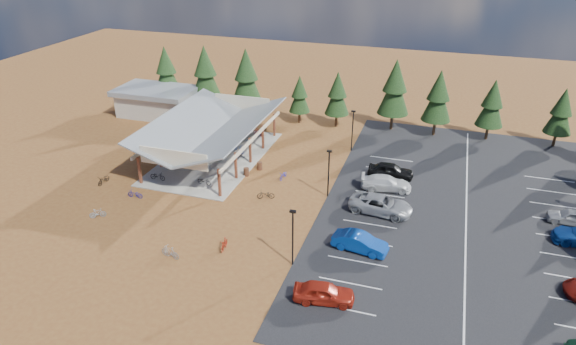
{
  "coord_description": "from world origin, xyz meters",
  "views": [
    {
      "loc": [
        15.11,
        -42.71,
        25.55
      ],
      "look_at": [
        1.07,
        1.01,
        2.59
      ],
      "focal_mm": 32.0,
      "sensor_mm": 36.0,
      "label": 1
    }
  ],
  "objects": [
    {
      "name": "bike_6",
      "position": [
        -7.89,
        9.03,
        0.59
      ],
      "size": [
        1.98,
        1.15,
        0.99
      ],
      "primitive_type": "imported",
      "rotation": [
        0.0,
        0.0,
        1.29
      ],
      "color": "#26449B",
      "rests_on": "concrete_pad"
    },
    {
      "name": "bike_pavilion",
      "position": [
        -10.0,
        7.0,
        3.82
      ],
      "size": [
        11.65,
        19.4,
        4.97
      ],
      "color": "#4F2616",
      "rests_on": "concrete_pad"
    },
    {
      "name": "ground",
      "position": [
        0.0,
        0.0,
        0.0
      ],
      "size": [
        140.0,
        140.0,
        0.0
      ],
      "primitive_type": "plane",
      "color": "brown",
      "rests_on": "ground"
    },
    {
      "name": "pine_0",
      "position": [
        -24.56,
        22.27,
        5.42
      ],
      "size": [
        3.81,
        3.81,
        8.87
      ],
      "color": "#382314",
      "rests_on": "ground"
    },
    {
      "name": "pine_1",
      "position": [
        -17.84,
        21.55,
        5.88
      ],
      "size": [
        4.13,
        4.13,
        9.63
      ],
      "color": "#382314",
      "rests_on": "ground"
    },
    {
      "name": "car_0",
      "position": [
        8.53,
        -13.59,
        0.81
      ],
      "size": [
        4.77,
        2.56,
        1.54
      ],
      "primitive_type": "imported",
      "rotation": [
        0.0,
        0.0,
        1.74
      ],
      "color": "#9F2213",
      "rests_on": "asphalt_lot"
    },
    {
      "name": "car_1",
      "position": [
        9.86,
        -6.39,
        0.82
      ],
      "size": [
        4.94,
        2.31,
        1.57
      ],
      "primitive_type": "imported",
      "rotation": [
        0.0,
        0.0,
        1.43
      ],
      "color": "navy",
      "rests_on": "asphalt_lot"
    },
    {
      "name": "lamp_post_1",
      "position": [
        5.0,
        2.0,
        2.98
      ],
      "size": [
        0.5,
        0.25,
        5.14
      ],
      "color": "black",
      "rests_on": "ground"
    },
    {
      "name": "bike_7",
      "position": [
        -7.31,
        14.68,
        0.62
      ],
      "size": [
        1.78,
        0.98,
        1.03
      ],
      "primitive_type": "imported",
      "rotation": [
        0.0,
        0.0,
        1.27
      ],
      "color": "maroon",
      "rests_on": "concrete_pad"
    },
    {
      "name": "bike_1",
      "position": [
        -11.6,
        3.99,
        0.62
      ],
      "size": [
        1.79,
        0.98,
        1.03
      ],
      "primitive_type": "imported",
      "rotation": [
        0.0,
        0.0,
        1.26
      ],
      "color": "gray",
      "rests_on": "concrete_pad"
    },
    {
      "name": "lamp_post_0",
      "position": [
        5.0,
        -10.0,
        2.98
      ],
      "size": [
        0.5,
        0.25,
        5.14
      ],
      "color": "black",
      "rests_on": "ground"
    },
    {
      "name": "asphalt_lot",
      "position": [
        18.5,
        3.0,
        0.02
      ],
      "size": [
        27.0,
        44.0,
        0.04
      ],
      "primitive_type": "cube",
      "color": "black",
      "rests_on": "ground"
    },
    {
      "name": "bike_13",
      "position": [
        -4.99,
        -12.22,
        0.55
      ],
      "size": [
        1.91,
        0.89,
        1.11
      ],
      "primitive_type": "imported",
      "rotation": [
        0.0,
        0.0,
        4.51
      ],
      "color": "gray",
      "rests_on": "ground"
    },
    {
      "name": "car_2",
      "position": [
        10.6,
        0.43,
        0.88
      ],
      "size": [
        6.3,
        3.41,
        1.68
      ],
      "primitive_type": "imported",
      "rotation": [
        0.0,
        0.0,
        1.47
      ],
      "color": "gray",
      "rests_on": "asphalt_lot"
    },
    {
      "name": "pine_2",
      "position": [
        -11.41,
        21.11,
        5.97
      ],
      "size": [
        4.19,
        4.19,
        9.77
      ],
      "color": "#382314",
      "rests_on": "ground"
    },
    {
      "name": "outbuilding",
      "position": [
        -24.0,
        18.0,
        2.03
      ],
      "size": [
        11.0,
        7.0,
        3.9
      ],
      "color": "#ADA593",
      "rests_on": "ground"
    },
    {
      "name": "car_3",
      "position": [
        10.42,
        5.23,
        0.79
      ],
      "size": [
        5.44,
        2.86,
        1.5
      ],
      "primitive_type": "imported",
      "rotation": [
        0.0,
        0.0,
        1.72
      ],
      "color": "silver",
      "rests_on": "asphalt_lot"
    },
    {
      "name": "bike_3",
      "position": [
        -11.69,
        14.8,
        0.55
      ],
      "size": [
        1.49,
        0.45,
        0.89
      ],
      "primitive_type": "imported",
      "rotation": [
        0.0,
        0.0,
        1.59
      ],
      "color": "maroon",
      "rests_on": "concrete_pad"
    },
    {
      "name": "car_4",
      "position": [
        10.5,
        8.15,
        0.87
      ],
      "size": [
        4.95,
        2.17,
        1.66
      ],
      "primitive_type": "imported",
      "rotation": [
        0.0,
        0.0,
        1.61
      ],
      "color": "black",
      "rests_on": "asphalt_lot"
    },
    {
      "name": "bike_2",
      "position": [
        -13.06,
        7.56,
        0.52
      ],
      "size": [
        1.68,
        1.03,
        0.83
      ],
      "primitive_type": "imported",
      "rotation": [
        0.0,
        0.0,
        1.25
      ],
      "color": "navy",
      "rests_on": "concrete_pad"
    },
    {
      "name": "bike_14",
      "position": [
        -0.52,
        4.31,
        0.43
      ],
      "size": [
        0.73,
        1.69,
        0.86
      ],
      "primitive_type": "imported",
      "rotation": [
        0.0,
        0.0,
        -0.1
      ],
      "color": "#2827A0",
      "rests_on": "ground"
    },
    {
      "name": "bike_16",
      "position": [
        -0.84,
        -0.38,
        0.46
      ],
      "size": [
        1.87,
        1.15,
        0.93
      ],
      "primitive_type": "imported",
      "rotation": [
        0.0,
        0.0,
        5.04
      ],
      "color": "black",
      "rests_on": "ground"
    },
    {
      "name": "pine_3",
      "position": [
        -3.77,
        21.23,
        4.05
      ],
      "size": [
        2.85,
        2.85,
        6.64
      ],
      "color": "#382314",
      "rests_on": "ground"
    },
    {
      "name": "trash_bin_1",
      "position": [
        -3.79,
        5.7,
        0.45
      ],
      "size": [
        0.6,
        0.6,
        0.9
      ],
      "primitive_type": "cylinder",
      "color": "#4B2B1A",
      "rests_on": "ground"
    },
    {
      "name": "bike_4",
      "position": [
        -8.03,
        0.35,
        0.52
      ],
      "size": [
        1.64,
        0.72,
        0.84
      ],
      "primitive_type": "imported",
      "rotation": [
        0.0,
        0.0,
        1.46
      ],
      "color": "black",
      "rests_on": "concrete_pad"
    },
    {
      "name": "pine_4",
      "position": [
        1.41,
        21.32,
        4.62
      ],
      "size": [
        3.25,
        3.25,
        7.57
      ],
      "color": "#382314",
      "rests_on": "ground"
    },
    {
      "name": "pine_5",
      "position": [
        8.66,
        22.51,
        5.8
      ],
      "size": [
        4.08,
        4.08,
        9.5
      ],
      "color": "#382314",
      "rests_on": "ground"
    },
    {
      "name": "concrete_pad",
      "position": [
        -10.0,
        7.0,
        0.05
      ],
      "size": [
        10.6,
        18.6,
        0.1
      ],
      "primitive_type": "cube",
      "color": "gray",
      "rests_on": "ground"
    },
    {
      "name": "car_8",
      "position": [
        27.61,
        3.83,
        0.74
      ],
      "size": [
        4.17,
        1.76,
        1.41
      ],
      "primitive_type": "imported",
      "rotation": [
        0.0,
        0.0,
        -1.6
      ],
      "color": "gray",
      "rests_on": "asphalt_lot"
    },
    {
      "name": "bike_10",
      "position": [
        -13.5,
        -4.25,
        0.43
      ],
      "size": [
        1.66,
        0.62,
        0.86
      ],
      "primitive_type": "imported",
      "rotation": [
        0.0,
        0.0,
        4.74
      ],
      "color": "#161892",
      "rests_on": "ground"
    },
    {
      "name": "bike_11",
      "position": [
        -1.22,
        -9.69,
        0.5
      ],
      "size": [
        0.64,
        1.7,
        1.0
      ],
      "primitive_type": "imported",
      "rotation": [
        0.0,
        0.0,
        0.1
      ],
      "color": "maroon",
      "rests_on": "ground"
    },
    {
      "name": "trash_bin_0",
      "position": [
        -4.65,
        3.83,
        0.45
      ],
      "size": [
        0.6,
        0.6,
        0.9
      ],
      "primitive_type": "cylinder",
      "color": "#4B2B1A",
      "rests_on": "ground"
    },
    {
      "name": "bike_0",
      "position": [
        -13.27,
        -0.23,
        0.57
      ],
      "size": [
        1.8,
        0.67,
        0.94
      ],
      "primitive_type": "imported",
      "rotation": [
        0.0,
        0.0,
        1.55
      ],
      "color": "black",
      "rests_on": "concrete_pad"
    },
    {
      "name": "pine_8",
      "position": [
        28.6,
        22.97,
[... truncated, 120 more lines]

